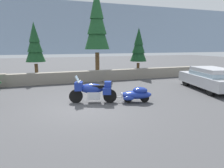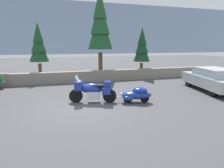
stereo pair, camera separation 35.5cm
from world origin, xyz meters
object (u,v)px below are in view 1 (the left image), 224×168
pine_tree_far_right (139,46)px  pine_tree_secondary (35,44)px  pine_tree_tall (97,22)px  car_shaped_trailer (137,94)px  sedan_at_right_edge (210,78)px  touring_motorcycle (93,90)px

pine_tree_far_right → pine_tree_secondary: bearing=172.6°
pine_tree_tall → pine_tree_far_right: (3.48, -0.83, -2.00)m
car_shaped_trailer → pine_tree_secondary: pine_tree_secondary is taller
sedan_at_right_edge → pine_tree_secondary: size_ratio=1.05×
sedan_at_right_edge → pine_tree_secondary: bearing=143.6°
car_shaped_trailer → sedan_at_right_edge: 5.59m
touring_motorcycle → pine_tree_secondary: (-2.63, 7.82, 2.22)m
touring_motorcycle → pine_tree_far_right: bearing=49.2°
sedan_at_right_edge → pine_tree_secondary: pine_tree_secondary is taller
sedan_at_right_edge → pine_tree_tall: pine_tree_tall is taller
car_shaped_trailer → touring_motorcycle: bearing=162.5°
touring_motorcycle → pine_tree_far_right: pine_tree_far_right is taller
car_shaped_trailer → pine_tree_secondary: (-4.67, 8.46, 2.43)m
pine_tree_secondary → sedan_at_right_edge: bearing=-36.4°
pine_tree_secondary → pine_tree_far_right: pine_tree_secondary is taller
pine_tree_secondary → touring_motorcycle: bearing=-71.4°
touring_motorcycle → pine_tree_secondary: size_ratio=0.49×
car_shaped_trailer → pine_tree_far_right: pine_tree_far_right is taller
touring_motorcycle → pine_tree_tall: (2.32, 7.55, 4.05)m
touring_motorcycle → car_shaped_trailer: 2.15m
pine_tree_secondary → pine_tree_far_right: 8.51m
touring_motorcycle → car_shaped_trailer: (2.04, -0.64, -0.21)m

